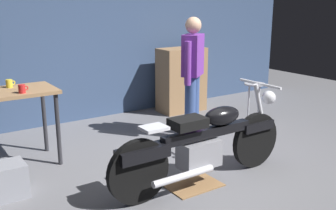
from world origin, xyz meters
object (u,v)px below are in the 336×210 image
(shop_stool, at_px, (254,92))
(mug_yellow_tall, at_px, (9,83))
(storage_bin, at_px, (2,182))
(mug_red_diner, at_px, (22,89))
(person_standing, at_px, (193,72))
(wooden_dresser, at_px, (181,80))
(motorcycle, at_px, (205,142))

(shop_stool, relative_size, mug_yellow_tall, 6.00)
(storage_bin, xyz_separation_m, mug_red_diner, (0.39, 0.54, 0.78))
(mug_yellow_tall, bearing_deg, person_standing, -11.91)
(shop_stool, bearing_deg, storage_bin, -174.28)
(wooden_dresser, xyz_separation_m, storage_bin, (-3.31, -1.61, -0.38))
(shop_stool, relative_size, mug_red_diner, 5.99)
(person_standing, distance_m, shop_stool, 1.25)
(motorcycle, height_order, mug_yellow_tall, motorcycle)
(storage_bin, bearing_deg, wooden_dresser, 25.97)
(mug_red_diner, xyz_separation_m, mug_yellow_tall, (-0.05, 0.38, -0.00))
(wooden_dresser, relative_size, mug_yellow_tall, 10.31)
(shop_stool, relative_size, wooden_dresser, 0.58)
(shop_stool, relative_size, storage_bin, 1.45)
(person_standing, xyz_separation_m, storage_bin, (-2.64, -0.43, -0.76))
(shop_stool, height_order, mug_red_diner, mug_red_diner)
(person_standing, bearing_deg, storage_bin, -27.68)
(wooden_dresser, distance_m, mug_yellow_tall, 3.07)
(person_standing, height_order, mug_red_diner, person_standing)
(motorcycle, relative_size, mug_red_diner, 20.51)
(mug_red_diner, bearing_deg, mug_yellow_tall, 97.08)
(person_standing, bearing_deg, shop_stool, 140.64)
(mug_yellow_tall, bearing_deg, shop_stool, -8.74)
(mug_red_diner, bearing_deg, shop_stool, -2.60)
(wooden_dresser, relative_size, storage_bin, 2.50)
(person_standing, distance_m, wooden_dresser, 1.41)
(mug_red_diner, bearing_deg, storage_bin, -126.21)
(shop_stool, bearing_deg, mug_red_diner, 177.40)
(person_standing, distance_m, storage_bin, 2.78)
(motorcycle, relative_size, person_standing, 1.31)
(person_standing, relative_size, mug_yellow_tall, 15.65)
(storage_bin, distance_m, mug_red_diner, 1.02)
(person_standing, distance_m, mug_red_diner, 2.25)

